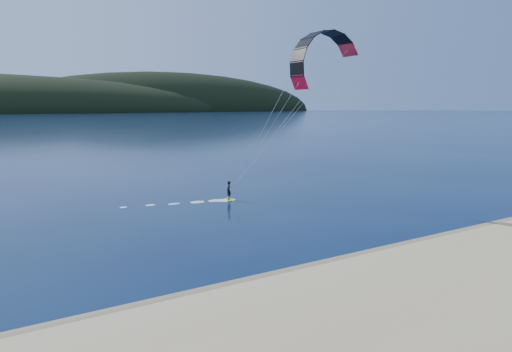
{
  "coord_description": "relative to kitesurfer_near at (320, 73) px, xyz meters",
  "views": [
    {
      "loc": [
        -13.11,
        -14.52,
        9.59
      ],
      "look_at": [
        1.34,
        10.0,
        5.0
      ],
      "focal_mm": 30.52,
      "sensor_mm": 36.0,
      "label": 1
    }
  ],
  "objects": [
    {
      "name": "ground",
      "position": [
        -15.02,
        -20.53,
        -12.82
      ],
      "size": [
        1800.0,
        1800.0,
        0.0
      ],
      "primitive_type": "plane",
      "color": "#07143A",
      "rests_on": "ground"
    },
    {
      "name": "wet_sand",
      "position": [
        -15.02,
        -16.03,
        -12.77
      ],
      "size": [
        220.0,
        2.5,
        0.1
      ],
      "color": "olive",
      "rests_on": "ground"
    },
    {
      "name": "headland",
      "position": [
        -14.39,
        724.75,
        -12.82
      ],
      "size": [
        1200.0,
        310.0,
        140.0
      ],
      "color": "black",
      "rests_on": "ground"
    },
    {
      "name": "kitesurfer_near",
      "position": [
        0.0,
        0.0,
        0.0
      ],
      "size": [
        23.5,
        7.41,
        17.06
      ],
      "color": "#CAED1B",
      "rests_on": "ground"
    }
  ]
}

